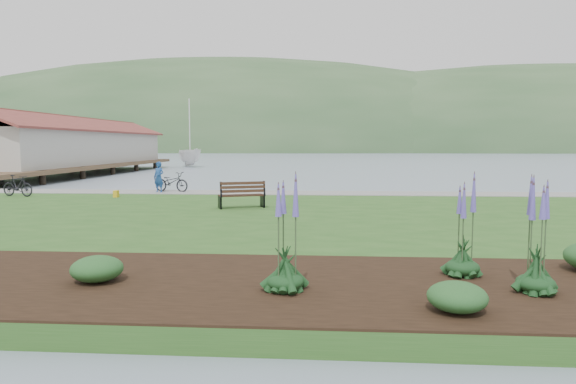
{
  "coord_description": "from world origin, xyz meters",
  "views": [
    {
      "loc": [
        3.24,
        -18.55,
        2.85
      ],
      "look_at": [
        2.07,
        -2.08,
        1.3
      ],
      "focal_mm": 32.0,
      "sensor_mm": 36.0,
      "label": 1
    }
  ],
  "objects_px": {
    "bicycle_a": "(171,182)",
    "park_bench": "(242,194)",
    "person": "(159,174)",
    "sailboat": "(190,167)"
  },
  "relations": [
    {
      "from": "person",
      "to": "bicycle_a",
      "type": "bearing_deg",
      "value": 71.58
    },
    {
      "from": "bicycle_a",
      "to": "park_bench",
      "type": "bearing_deg",
      "value": -126.09
    },
    {
      "from": "park_bench",
      "to": "bicycle_a",
      "type": "bearing_deg",
      "value": 105.6
    },
    {
      "from": "park_bench",
      "to": "bicycle_a",
      "type": "height_order",
      "value": "park_bench"
    },
    {
      "from": "park_bench",
      "to": "sailboat",
      "type": "bearing_deg",
      "value": 86.73
    },
    {
      "from": "park_bench",
      "to": "sailboat",
      "type": "relative_size",
      "value": 0.07
    },
    {
      "from": "bicycle_a",
      "to": "sailboat",
      "type": "bearing_deg",
      "value": 31.23
    },
    {
      "from": "park_bench",
      "to": "sailboat",
      "type": "height_order",
      "value": "sailboat"
    },
    {
      "from": "bicycle_a",
      "to": "sailboat",
      "type": "relative_size",
      "value": 0.07
    },
    {
      "from": "park_bench",
      "to": "person",
      "type": "distance_m",
      "value": 7.83
    }
  ]
}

